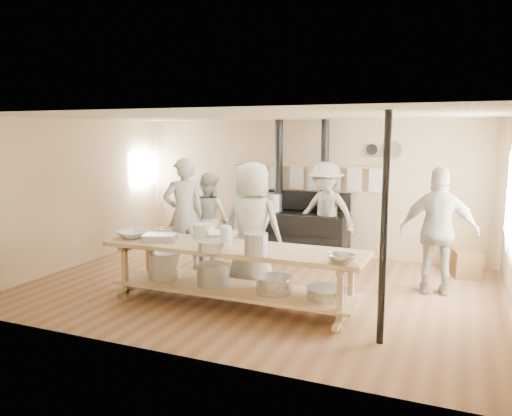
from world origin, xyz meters
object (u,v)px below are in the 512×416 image
at_px(roasting_pan, 160,238).
at_px(chair, 467,262).
at_px(prep_table, 232,269).
at_px(cook_far_left, 184,215).
at_px(cook_center, 252,227).
at_px(cook_left, 209,219).
at_px(cook_right, 439,231).
at_px(cook_by_window, 325,212).
at_px(stove, 300,230).

bearing_deg(roasting_pan, chair, 35.88).
relative_size(prep_table, cook_far_left, 1.85).
distance_m(cook_center, chair, 3.66).
bearing_deg(prep_table, cook_far_left, 138.91).
xyz_separation_m(cook_far_left, cook_left, (0.21, 0.51, -0.14)).
distance_m(cook_far_left, roasting_pan, 1.54).
bearing_deg(chair, cook_right, -123.41).
distance_m(prep_table, cook_far_left, 2.08).
relative_size(cook_by_window, roasting_pan, 4.08).
xyz_separation_m(cook_left, chair, (4.28, 0.93, -0.57)).
xyz_separation_m(cook_center, cook_by_window, (0.57, 2.06, -0.05)).
bearing_deg(cook_center, cook_right, -157.28).
distance_m(stove, cook_left, 1.79).
distance_m(cook_right, roasting_pan, 4.02).
bearing_deg(cook_center, chair, -142.46).
bearing_deg(cook_right, stove, -32.27).
height_order(cook_far_left, roasting_pan, cook_far_left).
distance_m(cook_left, roasting_pan, 1.99).
bearing_deg(cook_right, cook_left, -6.83).
relative_size(stove, cook_center, 1.34).
bearing_deg(cook_right, cook_by_window, -34.86).
relative_size(stove, cook_far_left, 1.33).
xyz_separation_m(cook_left, cook_center, (1.28, -1.05, 0.14)).
relative_size(cook_center, chair, 2.22).
bearing_deg(cook_by_window, cook_left, -137.41).
xyz_separation_m(cook_center, cook_right, (2.58, 0.87, -0.03)).
relative_size(cook_right, roasting_pan, 4.16).
bearing_deg(cook_far_left, cook_right, 139.96).
relative_size(cook_center, cook_right, 1.03).
height_order(stove, roasting_pan, stove).
bearing_deg(stove, cook_by_window, -17.32).
height_order(cook_by_window, roasting_pan, cook_by_window).
xyz_separation_m(cook_right, cook_by_window, (-2.01, 1.19, -0.02)).
relative_size(cook_by_window, chair, 2.11).
bearing_deg(prep_table, cook_left, 125.58).
xyz_separation_m(cook_center, chair, (3.00, 1.98, -0.71)).
bearing_deg(cook_by_window, cook_center, -91.52).
bearing_deg(prep_table, chair, 43.06).
height_order(stove, cook_left, stove).
bearing_deg(cook_center, cook_left, -35.18).
xyz_separation_m(cook_far_left, cook_center, (1.49, -0.54, -0.01)).
bearing_deg(cook_far_left, stove, -176.85).
distance_m(cook_left, cook_right, 3.87).
relative_size(prep_table, chair, 4.13).
xyz_separation_m(chair, roasting_pan, (-4.01, -2.90, 0.64)).
relative_size(prep_table, cook_right, 1.92).
bearing_deg(stove, cook_center, -90.91).
height_order(cook_right, chair, cook_right).
bearing_deg(prep_table, cook_right, 33.10).
distance_m(stove, cook_far_left, 2.32).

